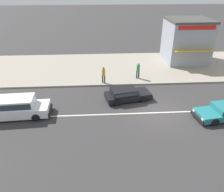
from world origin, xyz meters
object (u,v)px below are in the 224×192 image
object	(u,v)px
hatchback_black_2	(126,94)
pedestrian_near_clock	(103,74)
minivan_white_1	(15,107)
shopfront_mid_block	(186,40)
pedestrian_mid_kerb	(138,69)

from	to	relation	value
hatchback_black_2	pedestrian_near_clock	size ratio (longest dim) A/B	2.50
minivan_white_1	pedestrian_near_clock	world-z (taller)	pedestrian_near_clock
pedestrian_near_clock	shopfront_mid_block	world-z (taller)	shopfront_mid_block
pedestrian_mid_kerb	shopfront_mid_block	size ratio (longest dim) A/B	0.30
pedestrian_mid_kerb	shopfront_mid_block	bearing A→B (deg)	37.68
hatchback_black_2	minivan_white_1	bearing A→B (deg)	-166.92
minivan_white_1	pedestrian_near_clock	distance (m)	8.70
minivan_white_1	hatchback_black_2	xyz separation A→B (m)	(8.74, 2.03, -0.26)
minivan_white_1	shopfront_mid_block	size ratio (longest dim) A/B	0.87
hatchback_black_2	pedestrian_near_clock	bearing A→B (deg)	119.59
hatchback_black_2	pedestrian_near_clock	distance (m)	3.85
shopfront_mid_block	pedestrian_mid_kerb	bearing A→B (deg)	-142.32
minivan_white_1	pedestrian_near_clock	bearing A→B (deg)	37.90
pedestrian_near_clock	pedestrian_mid_kerb	world-z (taller)	pedestrian_near_clock
hatchback_black_2	shopfront_mid_block	xyz separation A→B (m)	(8.48, 9.48, 2.11)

